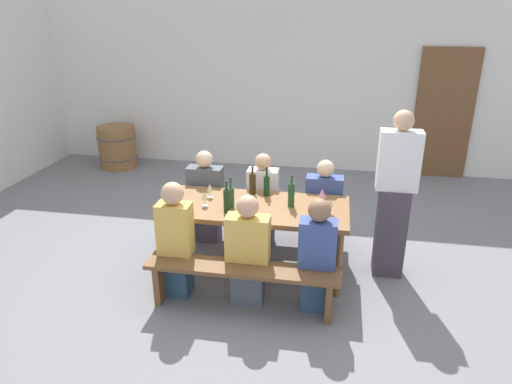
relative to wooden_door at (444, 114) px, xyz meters
name	(u,v)px	position (x,y,z in m)	size (l,w,h in m)	color
ground_plane	(256,268)	(-2.46, -3.51, -1.05)	(24.00, 24.00, 0.00)	slate
back_wall	(294,75)	(-2.46, 0.14, 0.55)	(14.00, 0.20, 3.20)	silver
wooden_door	(444,114)	(0.00, 0.00, 0.00)	(0.90, 0.06, 2.10)	brown
tasting_table	(256,212)	(-2.46, -3.51, -0.38)	(1.91, 0.86, 0.75)	brown
bench_near	(242,276)	(-2.46, -4.24, -0.70)	(1.81, 0.30, 0.45)	brown
bench_far	(267,212)	(-2.46, -2.78, -0.70)	(1.81, 0.30, 0.45)	brown
wine_bottle_0	(291,194)	(-2.10, -3.47, -0.17)	(0.07, 0.07, 0.34)	#194723
wine_bottle_1	(253,183)	(-2.56, -3.18, -0.18)	(0.07, 0.07, 0.32)	#332814
wine_bottle_2	(227,200)	(-2.72, -3.72, -0.17)	(0.07, 0.07, 0.33)	#143319
wine_bottle_3	(231,197)	(-2.71, -3.60, -0.18)	(0.07, 0.07, 0.32)	#234C2D
wine_bottle_4	(267,185)	(-2.40, -3.22, -0.18)	(0.07, 0.07, 0.33)	#143319
wine_glass_0	(330,203)	(-1.71, -3.58, -0.19)	(0.07, 0.07, 0.16)	silver
wine_glass_1	(210,188)	(-2.99, -3.38, -0.19)	(0.06, 0.06, 0.15)	silver
wine_glass_2	(322,193)	(-1.79, -3.34, -0.19)	(0.08, 0.08, 0.17)	silver
wine_glass_3	(205,196)	(-2.98, -3.61, -0.19)	(0.07, 0.07, 0.16)	silver
seated_guest_near_0	(176,241)	(-3.14, -4.09, -0.48)	(0.32, 0.24, 1.17)	navy
seated_guest_near_1	(248,253)	(-2.44, -4.09, -0.53)	(0.41, 0.24, 1.10)	#4E5565
seated_guest_near_2	(317,257)	(-1.79, -4.09, -0.52)	(0.34, 0.24, 1.11)	navy
seated_guest_far_0	(206,199)	(-3.17, -2.93, -0.52)	(0.42, 0.24, 1.13)	#504A5C
seated_guest_far_1	(263,203)	(-2.49, -2.93, -0.51)	(0.35, 0.24, 1.13)	#423D5D
seated_guest_far_2	(323,209)	(-1.78, -2.93, -0.54)	(0.42, 0.24, 1.10)	#38585A
standing_host	(394,199)	(-1.07, -3.33, -0.19)	(0.40, 0.24, 1.76)	#403743
wine_barrel	(117,147)	(-5.50, -0.49, -0.68)	(0.68, 0.68, 0.74)	olive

